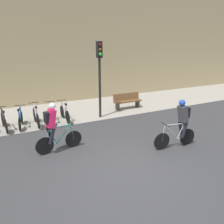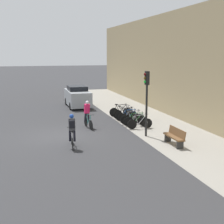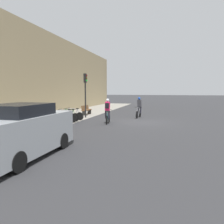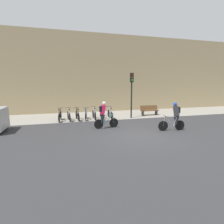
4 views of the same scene
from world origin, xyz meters
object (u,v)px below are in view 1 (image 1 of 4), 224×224
object	(u,v)px
parked_bike_2	(4,121)
parked_bike_3	(20,119)
cyclist_grey	(181,122)
bench	(127,101)
parked_bike_5	(51,115)
parked_bike_6	(65,113)
traffic_light_pole	(100,66)
parked_bike_4	(36,116)
cyclist_pink	(53,126)

from	to	relation	value
parked_bike_2	parked_bike_3	distance (m)	0.67
cyclist_grey	bench	size ratio (longest dim) A/B	1.03
parked_bike_3	bench	bearing A→B (deg)	4.42
parked_bike_5	parked_bike_6	distance (m)	0.67
parked_bike_3	parked_bike_6	size ratio (longest dim) A/B	0.92
parked_bike_2	parked_bike_6	xyz separation A→B (m)	(2.67, -0.00, -0.00)
cyclist_grey	parked_bike_3	xyz separation A→B (m)	(-4.88, 4.75, -0.57)
parked_bike_5	parked_bike_2	bearing A→B (deg)	-179.99
cyclist_grey	traffic_light_pole	xyz separation A→B (m)	(-1.11, 4.44, 1.63)
parked_bike_5	bench	bearing A→B (deg)	5.73
parked_bike_3	parked_bike_5	bearing A→B (deg)	-0.01
parked_bike_2	parked_bike_6	distance (m)	2.67
parked_bike_3	parked_bike_6	distance (m)	2.01
parked_bike_3	traffic_light_pole	bearing A→B (deg)	-4.74
parked_bike_3	cyclist_grey	bearing A→B (deg)	-44.22
cyclist_grey	bench	bearing A→B (deg)	79.46
parked_bike_2	parked_bike_3	size ratio (longest dim) A/B	1.09
parked_bike_6	traffic_light_pole	size ratio (longest dim) A/B	0.45
parked_bike_3	parked_bike_5	size ratio (longest dim) A/B	0.94
parked_bike_4	bench	world-z (taller)	parked_bike_4
parked_bike_6	traffic_light_pole	distance (m)	2.83
cyclist_pink	parked_bike_3	distance (m)	3.27
parked_bike_3	traffic_light_pole	world-z (taller)	traffic_light_pole
parked_bike_3	bench	xyz separation A→B (m)	(5.85, 0.45, 0.09)
parked_bike_6	bench	xyz separation A→B (m)	(3.84, 0.45, 0.08)
parked_bike_6	bench	bearing A→B (deg)	6.73
traffic_light_pole	cyclist_grey	bearing A→B (deg)	-76.00
parked_bike_2	traffic_light_pole	world-z (taller)	traffic_light_pole
parked_bike_3	parked_bike_4	bearing A→B (deg)	0.00
parked_bike_6	traffic_light_pole	world-z (taller)	traffic_light_pole
parked_bike_4	cyclist_grey	bearing A→B (deg)	-48.44
cyclist_pink	parked_bike_3	bearing A→B (deg)	104.07
cyclist_pink	cyclist_grey	size ratio (longest dim) A/B	1.00
cyclist_grey	parked_bike_2	bearing A→B (deg)	139.43
traffic_light_pole	cyclist_pink	bearing A→B (deg)	-136.82
parked_bike_5	parked_bike_4	bearing A→B (deg)	179.98
cyclist_pink	parked_bike_6	bearing A→B (deg)	68.54
parked_bike_4	parked_bike_6	world-z (taller)	parked_bike_4
parked_bike_3	bench	distance (m)	5.87
parked_bike_3	parked_bike_4	distance (m)	0.67
bench	parked_bike_6	bearing A→B (deg)	-173.27
cyclist_grey	bench	distance (m)	5.31
cyclist_pink	parked_bike_4	size ratio (longest dim) A/B	1.02
parked_bike_4	parked_bike_5	xyz separation A→B (m)	(0.67, -0.00, -0.02)
parked_bike_4	traffic_light_pole	xyz separation A→B (m)	(3.10, -0.31, 2.17)
parked_bike_4	parked_bike_5	size ratio (longest dim) A/B	1.05
parked_bike_2	parked_bike_5	world-z (taller)	parked_bike_5
parked_bike_6	traffic_light_pole	xyz separation A→B (m)	(1.77, -0.31, 2.19)
parked_bike_5	traffic_light_pole	xyz separation A→B (m)	(2.44, -0.31, 2.19)
cyclist_grey	parked_bike_6	size ratio (longest dim) A/B	1.05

